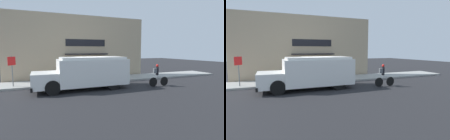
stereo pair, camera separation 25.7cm
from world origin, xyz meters
TOP-DOWN VIEW (x-y plane):
  - ground_plane at (0.00, 0.00)m, footprint 70.00×70.00m
  - sidewalk at (0.00, 1.39)m, footprint 28.00×2.78m
  - storefront at (0.01, 3.04)m, footprint 13.13×0.86m
  - school_bus at (-0.64, -1.40)m, footprint 6.42×2.77m
  - cyclist at (4.53, -2.65)m, footprint 1.69×0.21m
  - stop_sign_post at (-5.44, 0.70)m, footprint 0.45×0.45m
  - trash_bin at (-1.57, 1.52)m, footprint 0.51×0.51m

SIDE VIEW (x-z plane):
  - ground_plane at x=0.00m, z-range 0.00..0.00m
  - sidewalk at x=0.00m, z-range 0.00..0.15m
  - trash_bin at x=-1.57m, z-range 0.15..1.00m
  - cyclist at x=4.53m, z-range -0.04..1.64m
  - school_bus at x=-0.64m, z-range 0.06..2.30m
  - stop_sign_post at x=-5.44m, z-range 0.52..2.69m
  - storefront at x=0.01m, z-range -0.01..5.93m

